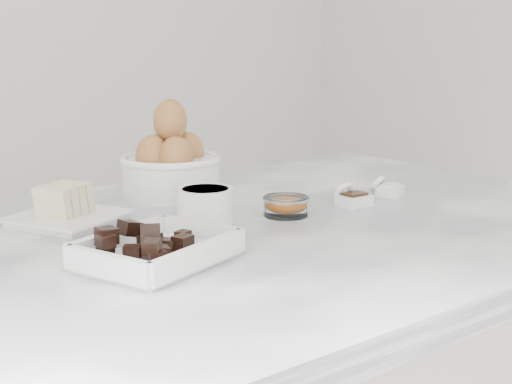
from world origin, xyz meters
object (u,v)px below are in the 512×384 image
chocolate_dish (158,246)px  vanilla_spoon (351,198)px  egg_bowl (171,165)px  honey_bowl (203,207)px  salt_spoon (387,189)px  butter_plate (66,210)px  zest_bowl (286,205)px  sugar_ramekin (206,204)px

chocolate_dish → vanilla_spoon: 0.42m
egg_bowl → honey_bowl: egg_bowl is taller
vanilla_spoon → salt_spoon: size_ratio=0.91×
butter_plate → honey_bowl: 0.21m
chocolate_dish → zest_bowl: bearing=17.3°
butter_plate → egg_bowl: egg_bowl is taller
sugar_ramekin → egg_bowl: size_ratio=0.49×
honey_bowl → vanilla_spoon: size_ratio=1.20×
butter_plate → honey_bowl: bearing=-27.9°
sugar_ramekin → salt_spoon: 0.36m
egg_bowl → salt_spoon: 0.38m
sugar_ramekin → salt_spoon: (0.36, -0.04, -0.02)m
egg_bowl → honey_bowl: bearing=-105.1°
vanilla_spoon → salt_spoon: 0.11m
egg_bowl → chocolate_dish: bearing=-123.8°
chocolate_dish → vanilla_spoon: size_ratio=3.53×
butter_plate → zest_bowl: (0.29, -0.17, -0.00)m
zest_bowl → vanilla_spoon: bearing=-4.4°
butter_plate → egg_bowl: size_ratio=1.09×
butter_plate → vanilla_spoon: butter_plate is taller
egg_bowl → vanilla_spoon: egg_bowl is taller
sugar_ramekin → vanilla_spoon: bearing=-12.4°
egg_bowl → vanilla_spoon: bearing=-51.1°
chocolate_dish → egg_bowl: egg_bowl is taller
butter_plate → salt_spoon: size_ratio=2.84×
egg_bowl → salt_spoon: size_ratio=2.61×
butter_plate → sugar_ramekin: bearing=-35.0°
butter_plate → egg_bowl: bearing=17.2°
vanilla_spoon → salt_spoon: bearing=8.8°
sugar_ramekin → zest_bowl: size_ratio=1.18×
butter_plate → zest_bowl: size_ratio=2.64×
butter_plate → salt_spoon: bearing=-16.7°
salt_spoon → chocolate_dish: bearing=-169.8°
chocolate_dish → honey_bowl: bearing=42.5°
chocolate_dish → sugar_ramekin: (0.16, 0.13, 0.01)m
sugar_ramekin → zest_bowl: bearing=-20.8°
zest_bowl → salt_spoon: 0.24m
egg_bowl → zest_bowl: (0.06, -0.24, -0.04)m
zest_bowl → sugar_ramekin: bearing=159.2°
honey_bowl → vanilla_spoon: vanilla_spoon is taller
chocolate_dish → egg_bowl: bearing=56.2°
honey_bowl → vanilla_spoon: (0.24, -0.08, -0.00)m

